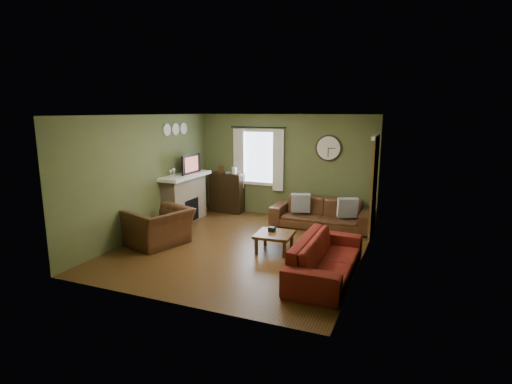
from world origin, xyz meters
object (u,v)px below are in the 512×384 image
at_px(sofa_brown, 322,213).
at_px(coffee_table, 274,242).
at_px(armchair, 159,227).
at_px(bookshelf, 227,193).
at_px(sofa_red, 326,258).

height_order(sofa_brown, coffee_table, sofa_brown).
relative_size(armchair, coffee_table, 1.67).
distance_m(bookshelf, coffee_table, 3.32).
xyz_separation_m(bookshelf, coffee_table, (2.23, -2.43, -0.34)).
height_order(sofa_brown, sofa_red, sofa_brown).
bearing_deg(bookshelf, armchair, -91.30).
relative_size(sofa_brown, sofa_red, 1.05).
distance_m(sofa_red, coffee_table, 1.43).
bearing_deg(sofa_brown, armchair, -137.96).
relative_size(sofa_brown, armchair, 2.01).
bearing_deg(bookshelf, coffee_table, -47.54).
bearing_deg(sofa_brown, coffee_table, -103.12).
bearing_deg(bookshelf, sofa_red, -43.43).
bearing_deg(armchair, coffee_table, 120.18).
height_order(sofa_red, coffee_table, sofa_red).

